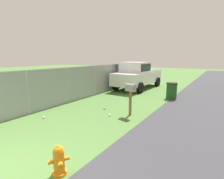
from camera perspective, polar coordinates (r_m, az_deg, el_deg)
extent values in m
cylinder|color=orange|center=(4.35, -16.50, -24.30)|extent=(0.32, 0.32, 0.06)
cylinder|color=orange|center=(4.21, -16.69, -21.47)|extent=(0.23, 0.23, 0.52)
sphere|color=orange|center=(4.08, -16.90, -18.33)|extent=(0.22, 0.22, 0.22)
cylinder|color=orange|center=(4.05, -16.96, -17.37)|extent=(0.08, 0.08, 0.08)
cylinder|color=orange|center=(4.04, -16.27, -22.25)|extent=(0.16, 0.16, 0.11)
cylinder|color=orange|center=(4.21, -14.32, -20.66)|extent=(0.13, 0.13, 0.08)
cylinder|color=orange|center=(4.18, -19.16, -21.25)|extent=(0.13, 0.13, 0.08)
cube|color=brown|center=(7.62, 5.90, -4.47)|extent=(0.09, 0.09, 1.05)
cube|color=gray|center=(7.48, 5.99, 0.25)|extent=(0.33, 0.51, 0.22)
cylinder|color=gray|center=(7.46, 6.00, 1.08)|extent=(0.33, 0.51, 0.20)
cube|color=red|center=(7.57, 6.36, 0.87)|extent=(0.02, 0.04, 0.18)
cube|color=silver|center=(14.34, 8.43, 3.92)|extent=(5.41, 2.10, 0.90)
cube|color=silver|center=(13.69, 7.36, 7.13)|extent=(1.87, 1.85, 0.76)
cube|color=black|center=(13.69, 7.36, 7.13)|extent=(1.82, 1.89, 0.53)
cube|color=silver|center=(15.03, 13.54, 6.00)|extent=(2.79, 0.15, 0.12)
cube|color=silver|center=(15.74, 7.32, 6.39)|extent=(2.79, 0.15, 0.12)
cylinder|color=black|center=(12.41, 8.99, 0.57)|extent=(0.77, 0.28, 0.76)
cylinder|color=black|center=(13.33, 1.29, 1.38)|extent=(0.77, 0.28, 0.76)
cylinder|color=black|center=(15.66, 14.40, 2.41)|extent=(0.77, 0.28, 0.76)
cylinder|color=black|center=(16.40, 7.91, 2.99)|extent=(0.77, 0.28, 0.76)
cylinder|color=#1E4C1E|center=(11.22, 18.60, -0.56)|extent=(0.61, 0.61, 0.89)
cylinder|color=black|center=(11.15, 18.75, 1.89)|extent=(0.64, 0.64, 0.08)
cylinder|color=#9EA3A8|center=(8.43, -25.59, -0.92)|extent=(0.07, 0.07, 1.94)
cylinder|color=#9EA3A8|center=(9.89, -13.89, 1.34)|extent=(0.07, 0.07, 1.94)
cylinder|color=#9EA3A8|center=(11.66, -5.44, 2.94)|extent=(0.07, 0.07, 1.94)
cylinder|color=#9EA3A8|center=(13.62, 0.69, 4.07)|extent=(0.07, 0.07, 1.94)
cylinder|color=#9EA3A8|center=(15.70, 5.25, 4.87)|extent=(0.07, 0.07, 1.94)
cylinder|color=#9EA3A8|center=(17.86, 8.74, 5.47)|extent=(0.07, 0.07, 1.94)
cube|color=#9EA3A8|center=(11.57, -5.53, 7.55)|extent=(14.35, 0.04, 0.04)
cube|color=gray|center=(11.66, -5.44, 2.94)|extent=(14.35, 0.01, 1.94)
cylinder|color=white|center=(7.63, -0.77, -8.21)|extent=(0.13, 0.13, 0.08)
cylinder|color=white|center=(7.85, -21.06, -8.38)|extent=(0.12, 0.13, 0.08)
cylinder|color=silver|center=(8.56, -2.41, -6.17)|extent=(0.07, 0.12, 0.07)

